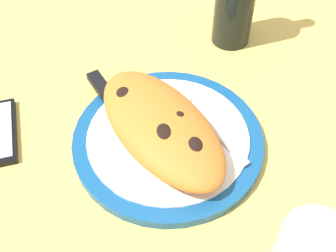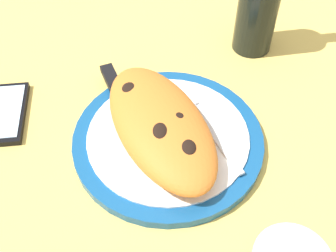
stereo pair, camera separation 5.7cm
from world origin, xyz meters
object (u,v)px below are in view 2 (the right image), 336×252
Objects in this scene: calzone at (161,126)px; knife at (121,100)px; plate at (168,139)px; smartphone at (5,113)px; fork at (203,120)px.

calzone reaches higher than knife.
knife is at bearing 29.88° from calzone.
knife is (7.70, 5.69, 1.45)cm from plate.
smartphone is at bearing 82.26° from knife.
calzone is 1.17× the size of knife.
smartphone is (10.12, 23.48, -0.31)cm from plate.
smartphone is at bearing 64.99° from calzone.
calzone reaches higher than fork.
knife is 18.04cm from smartphone.
fork reaches higher than plate.
smartphone is at bearing 73.69° from fork.
smartphone is (8.48, 28.98, -1.46)cm from fork.
knife is 1.79× the size of smartphone.
plate is at bearing -113.31° from smartphone.
knife is (8.03, 4.62, -2.05)cm from calzone.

